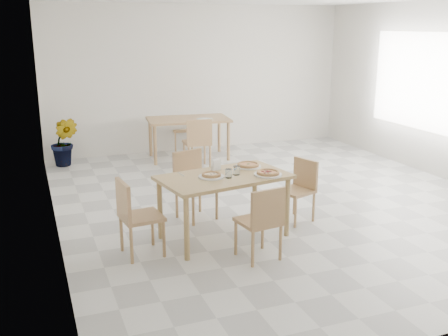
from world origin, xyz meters
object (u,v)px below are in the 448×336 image
object	(u,v)px
pizza_mushroom	(211,175)
pizza_pepperoni	(268,173)
chair_east	(300,186)
chair_north	(193,180)
plate_pepperoni	(268,175)
pizza_margherita	(248,165)
tumbler_b	(229,173)
tumbler_a	(236,170)
chair_back_n	(182,126)
chair_south	(262,218)
plate_empty	(204,119)
potted_plant	(64,142)
plate_mushroom	(211,177)
chair_west	(134,213)
second_table	(188,123)
main_table	(224,183)
plate_margherita	(248,166)
napkin_holder	(216,165)
chair_back_s	(198,140)

from	to	relation	value
pizza_mushroom	pizza_pepperoni	xyz separation A→B (m)	(0.63, -0.15, 0.00)
chair_east	chair_north	bearing A→B (deg)	-133.32
plate_pepperoni	pizza_margherita	xyz separation A→B (m)	(-0.07, 0.41, 0.02)
pizza_mushroom	tumbler_b	world-z (taller)	tumbler_b
tumbler_a	chair_back_n	distance (m)	4.67
tumbler_b	tumbler_a	bearing A→B (deg)	32.30
chair_south	chair_back_n	bearing A→B (deg)	-105.64
plate_empty	potted_plant	xyz separation A→B (m)	(-2.43, 0.49, -0.33)
plate_mushroom	chair_back_n	distance (m)	4.72
chair_west	plate_empty	size ratio (longest dim) A/B	2.89
second_table	potted_plant	size ratio (longest dim) A/B	1.81
chair_north	plate_pepperoni	distance (m)	1.15
main_table	potted_plant	world-z (taller)	potted_plant
second_table	plate_pepperoni	bearing A→B (deg)	-87.43
chair_west	plate_mushroom	size ratio (longest dim) A/B	2.91
chair_south	chair_north	bearing A→B (deg)	-87.59
plate_margherita	plate_empty	world-z (taller)	same
plate_pepperoni	pizza_mushroom	xyz separation A→B (m)	(-0.63, 0.15, 0.02)
napkin_holder	potted_plant	distance (m)	4.08
chair_west	tumbler_b	distance (m)	1.13
plate_mushroom	tumbler_a	world-z (taller)	tumbler_a
chair_east	plate_pepperoni	bearing A→B (deg)	-77.75
plate_mushroom	pizza_mushroom	xyz separation A→B (m)	(-0.00, -0.00, 0.02)
plate_empty	chair_west	bearing A→B (deg)	-119.05
tumbler_b	main_table	bearing A→B (deg)	99.55
plate_margherita	plate_mushroom	size ratio (longest dim) A/B	1.06
chair_west	plate_empty	xyz separation A→B (m)	(2.03, 3.66, 0.27)
chair_east	pizza_margherita	bearing A→B (deg)	-111.34
pizza_margherita	tumbler_b	distance (m)	0.51
plate_mushroom	plate_empty	world-z (taller)	same
chair_north	main_table	bearing A→B (deg)	-97.65
chair_back_s	plate_margherita	bearing A→B (deg)	88.82
chair_north	pizza_mushroom	distance (m)	0.84
chair_west	potted_plant	world-z (taller)	potted_plant
plate_margherita	potted_plant	size ratio (longest dim) A/B	0.36
pizza_mushroom	tumbler_a	distance (m)	0.31
second_table	chair_back_n	distance (m)	0.84
chair_west	plate_margherita	bearing A→B (deg)	-82.15
pizza_pepperoni	pizza_margherita	bearing A→B (deg)	99.89
chair_south	chair_back_s	distance (m)	3.75
main_table	napkin_holder	bearing A→B (deg)	84.57
chair_south	chair_east	distance (m)	1.33
pizza_pepperoni	potted_plant	size ratio (longest dim) A/B	0.40
main_table	second_table	size ratio (longest dim) A/B	1.00
tumbler_a	chair_back_s	xyz separation A→B (m)	(0.52, 3.01, -0.29)
pizza_pepperoni	chair_back_n	size ratio (longest dim) A/B	0.45
tumbler_b	chair_back_s	distance (m)	3.17
main_table	chair_back_s	world-z (taller)	chair_back_s
main_table	chair_north	distance (m)	0.80
chair_east	tumbler_b	xyz separation A→B (m)	(-1.08, -0.30, 0.35)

